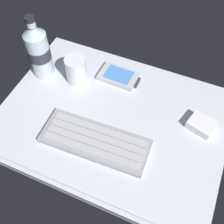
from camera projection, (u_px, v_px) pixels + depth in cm
name	position (u px, v px, depth cm)	size (l,w,h in cm)	color
ground_plane	(112.00, 121.00, 80.22)	(64.00, 48.00, 2.80)	silver
keyboard	(95.00, 141.00, 74.35)	(29.42, 12.15, 1.70)	#93969B
handheld_device	(119.00, 76.00, 87.80)	(12.97, 7.96, 1.50)	#B7BABF
juice_cup	(76.00, 71.00, 84.85)	(6.40, 6.40, 8.50)	silver
water_bottle	(39.00, 51.00, 82.47)	(6.73, 6.73, 20.80)	silver
charger_block	(201.00, 125.00, 76.77)	(7.00, 5.60, 2.40)	white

